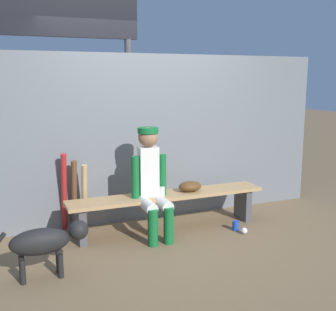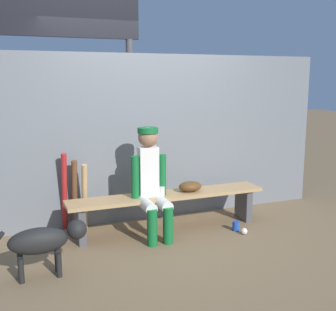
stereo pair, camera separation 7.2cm
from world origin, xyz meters
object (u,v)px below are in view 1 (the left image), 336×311
object	(u,v)px
cup_on_ground	(236,226)
baseball	(244,231)
cup_on_bench	(162,191)
dugout_bench	(168,202)
player_seated	(152,179)
scoreboard	(60,26)
bat_wood_dark	(74,196)
baseball_glove	(190,186)
bat_aluminum_red	(64,192)
bat_wood_tan	(84,198)
dog	(46,241)

from	to	relation	value
cup_on_ground	baseball	bearing A→B (deg)	-79.53
cup_on_ground	cup_on_bench	xyz separation A→B (m)	(-0.82, 0.28, 0.44)
dugout_bench	baseball	distance (m)	0.93
player_seated	scoreboard	distance (m)	2.31
player_seated	bat_wood_dark	bearing A→B (deg)	147.61
baseball_glove	dugout_bench	bearing A→B (deg)	180.00
bat_aluminum_red	cup_on_ground	bearing A→B (deg)	-21.43
bat_aluminum_red	scoreboard	size ratio (longest dim) A/B	0.28
player_seated	bat_wood_tan	xyz separation A→B (m)	(-0.67, 0.42, -0.25)
cup_on_bench	scoreboard	distance (m)	2.45
dugout_bench	scoreboard	world-z (taller)	scoreboard
bat_wood_tan	baseball	size ratio (longest dim) A/B	10.93
baseball	bat_aluminum_red	bearing A→B (deg)	155.14
bat_wood_dark	bat_aluminum_red	distance (m)	0.12
baseball_glove	cup_on_bench	world-z (taller)	baseball_glove
dugout_bench	baseball	xyz separation A→B (m)	(0.75, -0.46, -0.30)
player_seated	dog	size ratio (longest dim) A/B	1.45
baseball	cup_on_ground	xyz separation A→B (m)	(-0.03, 0.14, 0.02)
bat_wood_tan	cup_on_bench	bearing A→B (deg)	-23.21
cup_on_bench	dog	world-z (taller)	cup_on_bench
bat_wood_dark	scoreboard	distance (m)	2.15
bat_wood_tan	dog	distance (m)	1.14
dog	baseball_glove	bearing A→B (deg)	21.70
player_seated	cup_on_bench	bearing A→B (deg)	25.46
baseball_glove	scoreboard	bearing A→B (deg)	135.24
dugout_bench	bat_wood_tan	distance (m)	0.96
cup_on_ground	dog	xyz separation A→B (m)	(-2.17, -0.37, 0.28)
dugout_bench	baseball	world-z (taller)	dugout_bench
scoreboard	dugout_bench	bearing A→B (deg)	-52.04
bat_aluminum_red	scoreboard	world-z (taller)	scoreboard
baseball_glove	cup_on_bench	bearing A→B (deg)	-174.75
scoreboard	cup_on_ground	bearing A→B (deg)	-42.56
player_seated	bat_aluminum_red	xyz separation A→B (m)	(-0.88, 0.51, -0.19)
player_seated	bat_aluminum_red	distance (m)	1.03
bat_wood_dark	player_seated	bearing A→B (deg)	-32.39
dugout_bench	baseball	bearing A→B (deg)	-31.43
cup_on_ground	dog	distance (m)	2.22
dugout_bench	dog	bearing A→B (deg)	-154.57
cup_on_bench	bat_wood_tan	bearing A→B (deg)	156.79
cup_on_bench	scoreboard	world-z (taller)	scoreboard
dugout_bench	player_seated	size ratio (longest dim) A/B	1.92
dog	bat_aluminum_red	bearing A→B (deg)	73.38
cup_on_bench	dog	distance (m)	1.51
bat_wood_tan	bat_wood_dark	distance (m)	0.13
dugout_bench	bat_wood_dark	distance (m)	1.08
player_seated	scoreboard	size ratio (longest dim) A/B	0.36
bat_wood_tan	dugout_bench	bearing A→B (deg)	-19.09
bat_wood_tan	scoreboard	bearing A→B (deg)	93.47
bat_aluminum_red	cup_on_ground	xyz separation A→B (m)	(1.84, -0.72, -0.41)
bat_wood_dark	cup_on_ground	world-z (taller)	bat_wood_dark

